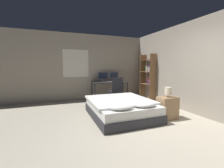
{
  "coord_description": "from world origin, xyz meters",
  "views": [
    {
      "loc": [
        -1.84,
        -2.32,
        1.37
      ],
      "look_at": [
        0.06,
        2.66,
        0.75
      ],
      "focal_mm": 24.0,
      "sensor_mm": 36.0,
      "label": 1
    }
  ],
  "objects_px": {
    "bed": "(121,108)",
    "office_chair": "(116,92)",
    "monitor_left": "(103,76)",
    "desk": "(110,84)",
    "keyboard": "(111,82)",
    "bookshelf": "(149,75)",
    "bedside_lamp": "(168,91)",
    "nightstand": "(167,108)",
    "monitor_right": "(114,76)",
    "computer_mouse": "(118,81)"
  },
  "relations": [
    {
      "from": "monitor_right",
      "to": "bed",
      "type": "bearing_deg",
      "value": -107.18
    },
    {
      "from": "bedside_lamp",
      "to": "nightstand",
      "type": "bearing_deg",
      "value": 0.0
    },
    {
      "from": "desk",
      "to": "monitor_left",
      "type": "distance_m",
      "value": 0.45
    },
    {
      "from": "bed",
      "to": "bedside_lamp",
      "type": "distance_m",
      "value": 1.33
    },
    {
      "from": "bed",
      "to": "keyboard",
      "type": "bearing_deg",
      "value": 76.23
    },
    {
      "from": "bedside_lamp",
      "to": "bookshelf",
      "type": "bearing_deg",
      "value": 68.21
    },
    {
      "from": "nightstand",
      "to": "desk",
      "type": "relative_size",
      "value": 0.38
    },
    {
      "from": "keyboard",
      "to": "office_chair",
      "type": "xyz_separation_m",
      "value": [
        0.0,
        -0.47,
        -0.36
      ]
    },
    {
      "from": "bedside_lamp",
      "to": "office_chair",
      "type": "height_order",
      "value": "office_chair"
    },
    {
      "from": "nightstand",
      "to": "bedside_lamp",
      "type": "relative_size",
      "value": 2.25
    },
    {
      "from": "keyboard",
      "to": "bookshelf",
      "type": "bearing_deg",
      "value": -20.96
    },
    {
      "from": "nightstand",
      "to": "keyboard",
      "type": "distance_m",
      "value": 2.75
    },
    {
      "from": "bedside_lamp",
      "to": "computer_mouse",
      "type": "distance_m",
      "value": 2.67
    },
    {
      "from": "computer_mouse",
      "to": "office_chair",
      "type": "relative_size",
      "value": 0.07
    },
    {
      "from": "nightstand",
      "to": "desk",
      "type": "bearing_deg",
      "value": 101.5
    },
    {
      "from": "monitor_right",
      "to": "bookshelf",
      "type": "distance_m",
      "value": 1.49
    },
    {
      "from": "bedside_lamp",
      "to": "bookshelf",
      "type": "relative_size",
      "value": 0.14
    },
    {
      "from": "keyboard",
      "to": "office_chair",
      "type": "bearing_deg",
      "value": -89.76
    },
    {
      "from": "office_chair",
      "to": "keyboard",
      "type": "bearing_deg",
      "value": 90.24
    },
    {
      "from": "monitor_right",
      "to": "computer_mouse",
      "type": "distance_m",
      "value": 0.43
    },
    {
      "from": "monitor_right",
      "to": "computer_mouse",
      "type": "height_order",
      "value": "monitor_right"
    },
    {
      "from": "monitor_left",
      "to": "computer_mouse",
      "type": "relative_size",
      "value": 6.31
    },
    {
      "from": "nightstand",
      "to": "office_chair",
      "type": "bearing_deg",
      "value": 104.75
    },
    {
      "from": "computer_mouse",
      "to": "desk",
      "type": "bearing_deg",
      "value": 146.67
    },
    {
      "from": "bed",
      "to": "keyboard",
      "type": "xyz_separation_m",
      "value": [
        0.51,
        2.06,
        0.51
      ]
    },
    {
      "from": "nightstand",
      "to": "bookshelf",
      "type": "bearing_deg",
      "value": 68.21
    },
    {
      "from": "office_chair",
      "to": "bed",
      "type": "bearing_deg",
      "value": -107.69
    },
    {
      "from": "desk",
      "to": "monitor_right",
      "type": "relative_size",
      "value": 3.45
    },
    {
      "from": "bed",
      "to": "nightstand",
      "type": "height_order",
      "value": "nightstand"
    },
    {
      "from": "bed",
      "to": "bookshelf",
      "type": "xyz_separation_m",
      "value": [
        1.92,
        1.52,
        0.8
      ]
    },
    {
      "from": "office_chair",
      "to": "bookshelf",
      "type": "bearing_deg",
      "value": -2.94
    },
    {
      "from": "bedside_lamp",
      "to": "bookshelf",
      "type": "distance_m",
      "value": 2.29
    },
    {
      "from": "monitor_left",
      "to": "monitor_right",
      "type": "distance_m",
      "value": 0.49
    },
    {
      "from": "monitor_right",
      "to": "keyboard",
      "type": "distance_m",
      "value": 0.49
    },
    {
      "from": "nightstand",
      "to": "monitor_right",
      "type": "bearing_deg",
      "value": 96.25
    },
    {
      "from": "bed",
      "to": "office_chair",
      "type": "height_order",
      "value": "office_chair"
    },
    {
      "from": "nightstand",
      "to": "monitor_right",
      "type": "height_order",
      "value": "monitor_right"
    },
    {
      "from": "keyboard",
      "to": "bedside_lamp",
      "type": "bearing_deg",
      "value": -77.74
    },
    {
      "from": "monitor_right",
      "to": "office_chair",
      "type": "bearing_deg",
      "value": -106.21
    },
    {
      "from": "bed",
      "to": "office_chair",
      "type": "bearing_deg",
      "value": 72.31
    },
    {
      "from": "monitor_left",
      "to": "desk",
      "type": "bearing_deg",
      "value": -37.0
    },
    {
      "from": "office_chair",
      "to": "bedside_lamp",
      "type": "bearing_deg",
      "value": -75.25
    },
    {
      "from": "desk",
      "to": "bed",
      "type": "bearing_deg",
      "value": -102.7
    },
    {
      "from": "bed",
      "to": "keyboard",
      "type": "relative_size",
      "value": 5.19
    },
    {
      "from": "nightstand",
      "to": "bed",
      "type": "bearing_deg",
      "value": 151.33
    },
    {
      "from": "keyboard",
      "to": "computer_mouse",
      "type": "xyz_separation_m",
      "value": [
        0.28,
        0.0,
        0.01
      ]
    },
    {
      "from": "bedside_lamp",
      "to": "office_chair",
      "type": "relative_size",
      "value": 0.26
    },
    {
      "from": "bed",
      "to": "desk",
      "type": "bearing_deg",
      "value": 77.3
    },
    {
      "from": "computer_mouse",
      "to": "nightstand",
      "type": "bearing_deg",
      "value": -83.54
    },
    {
      "from": "nightstand",
      "to": "keyboard",
      "type": "xyz_separation_m",
      "value": [
        -0.58,
        2.65,
        0.46
      ]
    }
  ]
}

